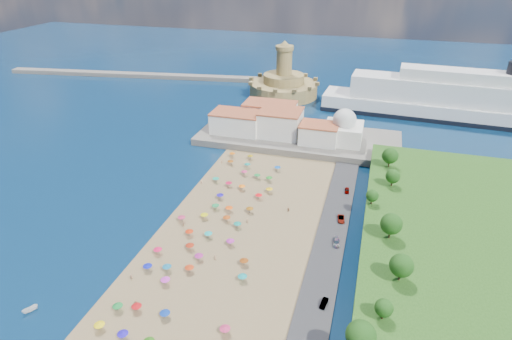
% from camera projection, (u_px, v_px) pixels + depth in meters
% --- Properties ---
extents(ground, '(700.00, 700.00, 0.00)m').
position_uv_depth(ground, '(222.00, 225.00, 135.18)').
color(ground, '#071938').
rests_on(ground, ground).
extents(terrace, '(90.00, 36.00, 3.00)m').
position_uv_depth(terrace, '(298.00, 138.00, 194.32)').
color(terrace, '#59544C').
rests_on(terrace, ground).
extents(jetty, '(18.00, 70.00, 2.40)m').
position_uv_depth(jetty, '(271.00, 110.00, 229.82)').
color(jetty, '#59544C').
rests_on(jetty, ground).
extents(breakwater, '(199.03, 34.77, 2.60)m').
position_uv_depth(breakwater, '(149.00, 75.00, 292.63)').
color(breakwater, '#59544C').
rests_on(breakwater, ground).
extents(waterfront_buildings, '(57.00, 29.00, 11.00)m').
position_uv_depth(waterfront_buildings, '(271.00, 122.00, 195.21)').
color(waterfront_buildings, silver).
rests_on(waterfront_buildings, terrace).
extents(domed_building, '(16.00, 16.00, 15.00)m').
position_uv_depth(domed_building, '(344.00, 129.00, 184.21)').
color(domed_building, silver).
rests_on(domed_building, terrace).
extents(fortress, '(40.00, 40.00, 32.40)m').
position_uv_depth(fortress, '(284.00, 85.00, 252.93)').
color(fortress, '#A38C51').
rests_on(fortress, ground).
extents(cruise_ship, '(142.66, 29.01, 30.95)m').
position_uv_depth(cruise_ship, '(464.00, 103.00, 215.54)').
color(cruise_ship, black).
rests_on(cruise_ship, ground).
extents(beach_parasols, '(31.50, 116.24, 2.20)m').
position_uv_depth(beach_parasols, '(205.00, 239.00, 125.42)').
color(beach_parasols, gray).
rests_on(beach_parasols, beach).
extents(beachgoers, '(36.26, 95.29, 1.88)m').
position_uv_depth(beachgoers, '(199.00, 244.00, 124.98)').
color(beachgoers, tan).
rests_on(beachgoers, beach).
extents(parked_cars, '(2.79, 60.76, 1.34)m').
position_uv_depth(parked_cars, '(339.00, 230.00, 130.70)').
color(parked_cars, gray).
rests_on(parked_cars, promenade).
extents(hillside_trees, '(14.92, 109.42, 7.76)m').
position_uv_depth(hillside_trees, '(385.00, 234.00, 113.79)').
color(hillside_trees, '#382314').
rests_on(hillside_trees, hillside).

